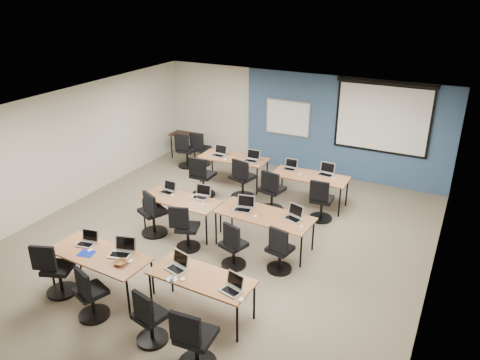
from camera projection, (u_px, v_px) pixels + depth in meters
The scene contains 58 objects.
floor at pixel (218, 242), 9.54m from camera, with size 8.00×9.00×0.02m, color #6B6354.
ceiling at pixel (215, 113), 8.47m from camera, with size 8.00×9.00×0.02m, color white.
wall_back at pixel (299, 122), 12.68m from camera, with size 8.00×0.04×2.70m, color beige.
wall_front at pixel (21, 321), 5.33m from camera, with size 8.00×0.04×2.70m, color beige.
wall_left at pixel (65, 149), 10.68m from camera, with size 0.04×9.00×2.70m, color beige.
wall_right at pixel (438, 227), 7.33m from camera, with size 0.04×9.00×2.70m, color beige.
blue_accent_panel at pixel (344, 129), 12.13m from camera, with size 5.50×0.04×2.70m, color #3D5977.
whiteboard at pixel (288, 118), 12.71m from camera, with size 1.28×0.03×0.98m.
projector_screen at pixel (383, 114), 11.47m from camera, with size 2.40×0.10×1.82m.
training_table_front_left at pixel (99, 256), 7.79m from camera, with size 1.79×0.74×0.73m.
training_table_front_right at pixel (201, 279), 7.20m from camera, with size 1.66×0.69×0.73m.
training_table_mid_left at pixel (181, 201), 9.72m from camera, with size 1.67×0.69×0.73m.
training_table_mid_right at pixel (264, 216), 9.08m from camera, with size 1.91×0.80×0.73m.
training_table_back_left at pixel (233, 159), 11.96m from camera, with size 1.75×0.73×0.73m.
training_table_back_right at pixel (310, 178), 10.86m from camera, with size 1.75×0.73×0.73m.
laptop_0 at pixel (87, 241), 8.04m from camera, with size 0.30×0.26×0.23m.
mouse_0 at pixel (90, 250), 7.85m from camera, with size 0.07×0.10×0.04m, color white.
task_chair_0 at pixel (56, 273), 7.81m from camera, with size 0.54×0.51×0.99m.
laptop_1 at pixel (122, 250), 7.75m from camera, with size 0.36×0.31×0.27m.
mouse_1 at pixel (130, 261), 7.55m from camera, with size 0.07×0.11×0.04m, color white.
task_chair_1 at pixel (90, 297), 7.24m from camera, with size 0.51×0.49×0.97m.
laptop_2 at pixel (178, 265), 7.36m from camera, with size 0.33×0.28×0.25m.
mouse_2 at pixel (183, 279), 7.10m from camera, with size 0.06×0.10×0.04m, color white.
task_chair_2 at pixel (149, 321), 6.74m from camera, with size 0.47×0.47×0.96m.
laptop_3 at pixel (233, 287), 6.85m from camera, with size 0.31×0.26×0.24m.
mouse_3 at pixel (241, 300), 6.64m from camera, with size 0.06×0.10×0.04m, color white.
task_chair_3 at pixel (194, 344), 6.28m from camera, with size 0.55×0.55×1.02m.
laptop_4 at pixel (168, 190), 9.99m from camera, with size 0.30×0.26×0.23m.
mouse_4 at pixel (173, 196), 9.82m from camera, with size 0.07×0.10×0.04m, color white.
task_chair_4 at pixel (153, 217), 9.63m from camera, with size 0.59×0.55×1.02m.
laptop_5 at pixel (201, 194), 9.76m from camera, with size 0.33×0.28×0.25m.
mouse_5 at pixel (203, 205), 9.42m from camera, with size 0.05×0.09×0.03m, color white.
task_chair_5 at pixel (185, 231), 9.13m from camera, with size 0.50×0.48×0.97m.
laptop_6 at pixel (244, 206), 9.24m from camera, with size 0.35×0.30×0.27m.
mouse_6 at pixel (256, 216), 8.98m from camera, with size 0.06×0.09×0.03m, color white.
task_chair_6 at pixel (233, 249), 8.55m from camera, with size 0.48×0.47×0.95m.
laptop_7 at pixel (294, 215), 8.90m from camera, with size 0.33×0.28×0.25m.
mouse_7 at pixel (302, 226), 8.61m from camera, with size 0.06×0.09×0.03m, color white.
task_chair_7 at pixel (279, 253), 8.42m from camera, with size 0.46×0.46×0.95m.
laptop_8 at pixel (219, 153), 12.07m from camera, with size 0.34×0.29×0.26m.
mouse_8 at pixel (225, 159), 11.79m from camera, with size 0.06×0.10×0.03m, color white.
task_chair_8 at pixel (202, 180), 11.37m from camera, with size 0.57×0.57×1.05m.
laptop_9 at pixel (252, 158), 11.72m from camera, with size 0.35×0.30×0.26m.
mouse_9 at pixel (258, 166), 11.38m from camera, with size 0.06×0.09×0.03m, color white.
task_chair_9 at pixel (242, 182), 11.24m from camera, with size 0.58×0.58×1.05m.
laptop_10 at pixel (290, 167), 11.21m from camera, with size 0.31×0.26×0.23m.
mouse_10 at pixel (300, 175), 10.88m from camera, with size 0.06×0.10×0.03m, color white.
task_chair_10 at pixel (271, 194), 10.62m from camera, with size 0.56×0.56×1.03m.
laptop_11 at pixel (326, 172), 10.89m from camera, with size 0.36×0.30×0.27m.
mouse_11 at pixel (333, 179), 10.66m from camera, with size 0.06×0.09×0.03m, color white.
task_chair_11 at pixel (321, 203), 10.24m from camera, with size 0.51×0.51×0.99m.
blue_mousepad at pixel (86, 253), 7.78m from camera, with size 0.26×0.21×0.01m, color #071DA2.
snack_bowl at pixel (120, 263), 7.48m from camera, with size 0.20×0.20×0.05m, color brown.
snack_plate at pixel (172, 279), 7.11m from camera, with size 0.16×0.16×0.01m, color white.
coffee_cup at pixel (172, 280), 7.03m from camera, with size 0.07×0.07×0.07m, color white.
utility_table at pixel (186, 137), 13.72m from camera, with size 0.92×0.51×0.75m.
spare_chair_a at pixel (200, 152), 13.30m from camera, with size 0.50×0.50×0.98m.
spare_chair_b at pixel (186, 153), 13.15m from camera, with size 0.52×0.52×1.00m.
Camera 1 is at (4.16, -7.15, 4.94)m, focal length 35.00 mm.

